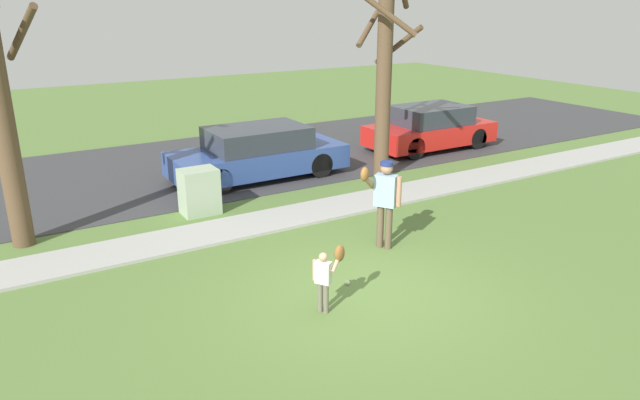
# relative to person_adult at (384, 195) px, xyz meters

# --- Properties ---
(ground_plane) EXTENTS (48.00, 48.00, 0.00)m
(ground_plane) POSITION_rel_person_adult_xyz_m (-1.26, 2.20, -1.04)
(ground_plane) COLOR #567538
(sidewalk_strip) EXTENTS (36.00, 1.20, 0.06)m
(sidewalk_strip) POSITION_rel_person_adult_xyz_m (-1.26, 2.30, -1.01)
(sidewalk_strip) COLOR #A3A39E
(sidewalk_strip) RESTS_ON ground
(road_surface) EXTENTS (36.00, 6.80, 0.02)m
(road_surface) POSITION_rel_person_adult_xyz_m (-1.26, 7.30, -1.03)
(road_surface) COLOR #38383A
(road_surface) RESTS_ON ground
(person_adult) EXTENTS (0.84, 0.50, 1.66)m
(person_adult) POSITION_rel_person_adult_xyz_m (0.00, 0.00, 0.00)
(person_adult) COLOR brown
(person_adult) RESTS_ON ground
(person_child) EXTENTS (0.54, 0.29, 1.01)m
(person_child) POSITION_rel_person_adult_xyz_m (-2.09, -1.44, -0.38)
(person_child) COLOR #6B6656
(person_child) RESTS_ON ground
(baseball) EXTENTS (0.07, 0.07, 0.07)m
(baseball) POSITION_rel_person_adult_xyz_m (-1.37, -0.90, -1.01)
(baseball) COLOR white
(baseball) RESTS_ON ground
(utility_cabinet) EXTENTS (0.78, 0.59, 0.99)m
(utility_cabinet) POSITION_rel_person_adult_xyz_m (-2.23, 3.57, -0.55)
(utility_cabinet) COLOR #9EB293
(utility_cabinet) RESTS_ON ground
(street_tree_near) EXTENTS (1.85, 1.88, 5.11)m
(street_tree_near) POSITION_rel_person_adult_xyz_m (2.70, 3.66, 1.68)
(street_tree_near) COLOR brown
(street_tree_near) RESTS_ON ground
(parked_wagon_blue) EXTENTS (4.50, 1.80, 1.33)m
(parked_wagon_blue) POSITION_rel_person_adult_xyz_m (-0.01, 5.32, -0.38)
(parked_wagon_blue) COLOR #2D478C
(parked_wagon_blue) RESTS_ON road_surface
(parked_hatchback_red) EXTENTS (4.00, 1.75, 1.33)m
(parked_hatchback_red) POSITION_rel_person_adult_xyz_m (5.88, 5.42, -0.38)
(parked_hatchback_red) COLOR red
(parked_hatchback_red) RESTS_ON road_surface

